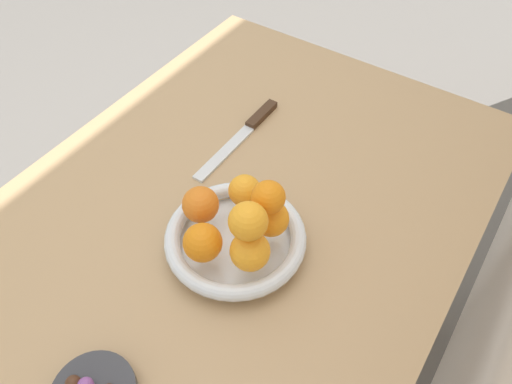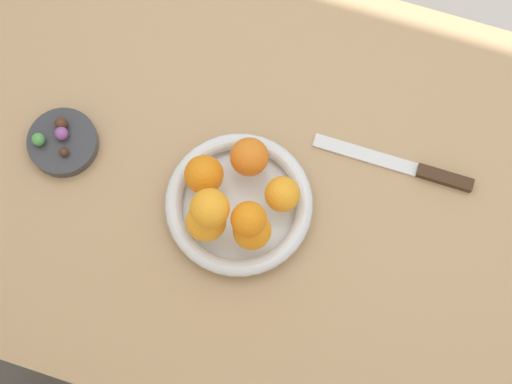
{
  "view_description": "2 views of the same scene",
  "coord_description": "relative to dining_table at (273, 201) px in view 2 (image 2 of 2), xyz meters",
  "views": [
    {
      "loc": [
        0.41,
        0.34,
        1.42
      ],
      "look_at": [
        0.0,
        0.06,
        0.85
      ],
      "focal_mm": 35.0,
      "sensor_mm": 36.0,
      "label": 1
    },
    {
      "loc": [
        -0.08,
        0.34,
        1.93
      ],
      "look_at": [
        0.02,
        0.04,
        0.82
      ],
      "focal_mm": 55.0,
      "sensor_mm": 36.0,
      "label": 2
    }
  ],
  "objects": [
    {
      "name": "orange_0",
      "position": [
        0.1,
        0.03,
        0.16
      ],
      "size": [
        0.06,
        0.06,
        0.06
      ],
      "primitive_type": "sphere",
      "color": "orange",
      "rests_on": "fruit_bowl"
    },
    {
      "name": "dining_table",
      "position": [
        0.0,
        0.0,
        0.0
      ],
      "size": [
        1.1,
        0.76,
        0.74
      ],
      "color": "tan",
      "rests_on": "ground_plane"
    },
    {
      "name": "candy_dish",
      "position": [
        0.34,
        0.04,
        0.1
      ],
      "size": [
        0.11,
        0.11,
        0.02
      ],
      "primitive_type": "cylinder",
      "color": "#333338",
      "rests_on": "dining_table"
    },
    {
      "name": "candy_ball_2",
      "position": [
        0.33,
        0.05,
        0.12
      ],
      "size": [
        0.01,
        0.01,
        0.01
      ],
      "primitive_type": "sphere",
      "color": "#472819",
      "rests_on": "candy_dish"
    },
    {
      "name": "fruit_bowl",
      "position": [
        0.04,
        0.05,
        0.11
      ],
      "size": [
        0.23,
        0.23,
        0.04
      ],
      "color": "silver",
      "rests_on": "dining_table"
    },
    {
      "name": "candy_ball_3",
      "position": [
        0.35,
        0.01,
        0.12
      ],
      "size": [
        0.02,
        0.02,
        0.02
      ],
      "primitive_type": "sphere",
      "color": "#472819",
      "rests_on": "candy_dish"
    },
    {
      "name": "orange_4",
      "position": [
        0.05,
        -0.01,
        0.16
      ],
      "size": [
        0.06,
        0.06,
        0.06
      ],
      "primitive_type": "sphere",
      "color": "orange",
      "rests_on": "fruit_bowl"
    },
    {
      "name": "orange_3",
      "position": [
        -0.02,
        0.03,
        0.16
      ],
      "size": [
        0.05,
        0.05,
        0.05
      ],
      "primitive_type": "sphere",
      "color": "orange",
      "rests_on": "fruit_bowl"
    },
    {
      "name": "candy_ball_4",
      "position": [
        0.37,
        0.05,
        0.12
      ],
      "size": [
        0.02,
        0.02,
        0.02
      ],
      "primitive_type": "sphere",
      "color": "#4C9947",
      "rests_on": "candy_dish"
    },
    {
      "name": "candy_ball_0",
      "position": [
        0.34,
        0.03,
        0.12
      ],
      "size": [
        0.02,
        0.02,
        0.02
      ],
      "primitive_type": "sphere",
      "color": "#8C4C99",
      "rests_on": "candy_dish"
    },
    {
      "name": "candy_ball_1",
      "position": [
        0.34,
        0.03,
        0.12
      ],
      "size": [
        0.01,
        0.01,
        0.01
      ],
      "primitive_type": "sphere",
      "color": "#8C4C99",
      "rests_on": "candy_dish"
    },
    {
      "name": "orange_2",
      "position": [
        0.01,
        0.09,
        0.16
      ],
      "size": [
        0.06,
        0.06,
        0.06
      ],
      "primitive_type": "sphere",
      "color": "orange",
      "rests_on": "fruit_bowl"
    },
    {
      "name": "ground_plane",
      "position": [
        0.0,
        0.0,
        -0.65
      ],
      "size": [
        6.0,
        6.0,
        0.0
      ],
      "primitive_type": "plane",
      "color": "slate"
    },
    {
      "name": "knife",
      "position": [
        -0.19,
        -0.09,
        0.09
      ],
      "size": [
        0.26,
        0.02,
        0.01
      ],
      "color": "#3F2819",
      "rests_on": "dining_table"
    },
    {
      "name": "orange_1",
      "position": [
        0.08,
        0.1,
        0.16
      ],
      "size": [
        0.06,
        0.06,
        0.06
      ],
      "primitive_type": "sphere",
      "color": "orange",
      "rests_on": "fruit_bowl"
    },
    {
      "name": "orange_6",
      "position": [
        0.01,
        0.09,
        0.21
      ],
      "size": [
        0.05,
        0.05,
        0.05
      ],
      "primitive_type": "sphere",
      "color": "orange",
      "rests_on": "orange_2"
    },
    {
      "name": "orange_5",
      "position": [
        0.07,
        0.09,
        0.22
      ],
      "size": [
        0.06,
        0.06,
        0.06
      ],
      "primitive_type": "sphere",
      "color": "orange",
      "rests_on": "orange_1"
    }
  ]
}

